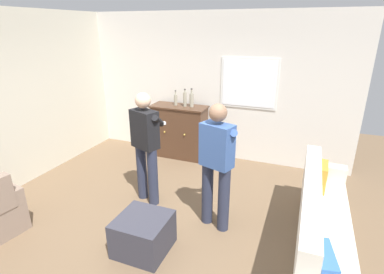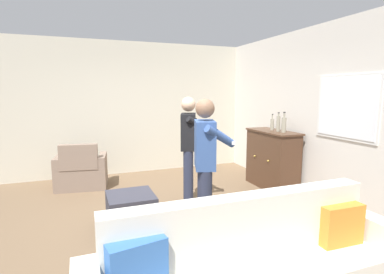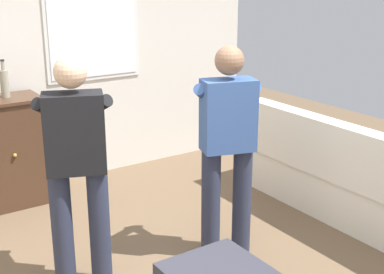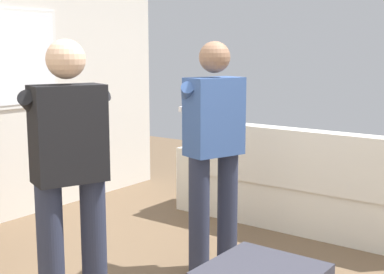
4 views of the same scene
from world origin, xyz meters
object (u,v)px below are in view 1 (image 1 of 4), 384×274
Objects in this scene: couch at (320,231)px; person_standing_left at (146,143)px; ottoman at (143,234)px; sideboard_cabinet at (179,131)px; bottle_wine_green at (176,100)px; bottle_liquor_amber at (185,99)px; bottle_spirits_clear at (192,100)px; person_standing_right at (217,161)px.

person_standing_left is (-2.42, 0.36, 0.58)m from couch.
sideboard_cabinet is at bearing 105.04° from ottoman.
couch is 3.54m from bottle_wine_green.
sideboard_cabinet is at bearing -175.61° from bottle_liquor_amber.
ottoman is 1.32m from person_standing_left.
bottle_spirits_clear is at bearing 7.74° from bottle_liquor_amber.
bottle_spirits_clear is 0.21× the size of person_standing_left.
bottle_spirits_clear is 2.94m from ottoman.
bottle_liquor_amber is at bearing 102.50° from ottoman.
bottle_spirits_clear is 2.26m from person_standing_right.
bottle_spirits_clear reaches higher than bottle_wine_green.
ottoman is at bearing -129.87° from person_standing_right.
couch is at bearing -8.42° from person_standing_left.
bottle_wine_green reaches higher than couch.
ottoman is at bearing -77.50° from bottle_liquor_amber.
bottle_wine_green reaches higher than sideboard_cabinet.
couch is at bearing -37.47° from bottle_wine_green.
sideboard_cabinet is 2.40m from person_standing_right.
couch is at bearing -37.90° from sideboard_cabinet.
couch is 8.92× the size of bottle_wine_green.
bottle_liquor_amber is (0.12, 0.01, 0.67)m from sideboard_cabinet.
sideboard_cabinet reaches higher than ottoman.
bottle_wine_green is (-2.74, 2.10, 0.82)m from couch.
ottoman is (0.81, -2.73, -0.95)m from bottle_wine_green.
bottle_wine_green is at bearing 142.53° from couch.
bottle_liquor_amber is at bearing 140.63° from couch.
ottoman is 0.35× the size of person_standing_right.
couch is 2.03m from ottoman.
bottle_liquor_amber is 2.32m from person_standing_right.
ottoman is (-1.93, -0.63, -0.13)m from couch.
ottoman is (0.60, -2.71, -0.98)m from bottle_liquor_amber.
couch reaches higher than ottoman.
person_standing_left is at bearing 116.12° from ottoman.
person_standing_right reaches higher than sideboard_cabinet.
bottle_liquor_amber is (-2.53, 2.08, 0.85)m from couch.
bottle_liquor_amber reaches higher than bottle_wine_green.
person_standing_left is at bearing -90.57° from bottle_spirits_clear.
sideboard_cabinet is at bearing 125.54° from person_standing_right.
couch is at bearing -41.13° from bottle_spirits_clear.
ottoman is at bearing -63.88° from person_standing_left.
person_standing_left and person_standing_right have the same top height.
bottle_spirits_clear is at bearing 99.75° from ottoman.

